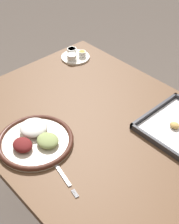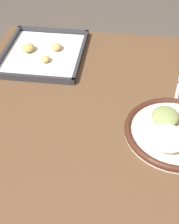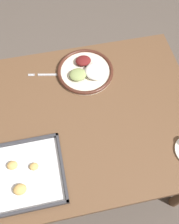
# 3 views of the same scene
# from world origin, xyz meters

# --- Properties ---
(ground_plane) EXTENTS (8.00, 8.00, 0.00)m
(ground_plane) POSITION_xyz_m (0.00, 0.00, 0.00)
(ground_plane) COLOR #564C44
(dining_table) EXTENTS (1.12, 0.89, 0.71)m
(dining_table) POSITION_xyz_m (0.00, 0.00, 0.61)
(dining_table) COLOR brown
(dining_table) RESTS_ON ground_plane
(dinner_plate) EXTENTS (0.30, 0.30, 0.05)m
(dinner_plate) POSITION_xyz_m (-0.05, -0.26, 0.73)
(dinner_plate) COLOR beige
(dinner_plate) RESTS_ON dining_table
(fork) EXTENTS (0.22, 0.06, 0.00)m
(fork) POSITION_xyz_m (0.14, -0.28, 0.72)
(fork) COLOR #B2B2B7
(fork) RESTS_ON dining_table
(baking_tray) EXTENTS (0.37, 0.32, 0.04)m
(baking_tray) POSITION_xyz_m (0.34, 0.24, 0.72)
(baking_tray) COLOR #333338
(baking_tray) RESTS_ON dining_table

